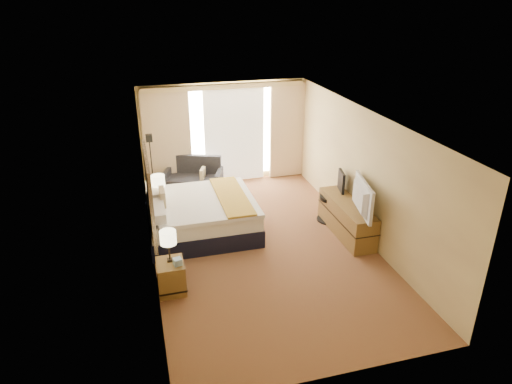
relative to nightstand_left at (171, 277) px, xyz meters
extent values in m
cube|color=#541918|center=(1.87, 1.05, -0.28)|extent=(4.20, 7.00, 0.02)
cube|color=silver|center=(1.87, 1.05, 2.33)|extent=(4.20, 7.00, 0.02)
cube|color=beige|center=(1.87, 4.55, 1.02)|extent=(4.20, 0.02, 2.60)
cube|color=beige|center=(1.87, -2.45, 1.02)|extent=(4.20, 0.02, 2.60)
cube|color=beige|center=(-0.23, 1.05, 1.02)|extent=(0.02, 7.00, 2.60)
cube|color=beige|center=(3.97, 1.05, 1.02)|extent=(0.02, 7.00, 2.60)
cube|color=black|center=(-0.19, 1.25, 1.01)|extent=(0.06, 1.85, 1.50)
cube|color=olive|center=(0.00, 0.00, 0.00)|extent=(0.45, 0.52, 0.55)
cube|color=olive|center=(0.00, 2.50, 0.00)|extent=(0.45, 0.52, 0.55)
cube|color=olive|center=(3.70, 1.05, 0.07)|extent=(0.50, 1.80, 0.70)
cube|color=white|center=(2.12, 4.52, 1.04)|extent=(2.30, 0.02, 2.30)
cube|color=beige|center=(0.42, 4.43, 0.99)|extent=(1.15, 0.09, 2.50)
cube|color=beige|center=(3.52, 4.43, 0.99)|extent=(0.90, 0.09, 2.50)
cube|color=white|center=(2.12, 4.48, 0.99)|extent=(1.55, 0.04, 2.50)
cube|color=beige|center=(1.87, 4.39, 2.25)|extent=(4.00, 0.16, 0.12)
cube|color=black|center=(0.82, 1.90, -0.09)|extent=(2.18, 1.97, 0.36)
cube|color=white|center=(0.82, 1.90, 0.24)|extent=(2.13, 1.92, 0.31)
cube|color=white|center=(0.90, 1.90, 0.43)|extent=(1.99, 1.99, 0.07)
cube|color=gold|center=(1.46, 1.90, 0.48)|extent=(0.57, 1.99, 0.04)
cube|color=white|center=(-0.08, 1.42, 0.56)|extent=(0.29, 0.81, 0.19)
cube|color=white|center=(-0.08, 2.38, 0.56)|extent=(0.29, 0.81, 0.19)
cube|color=beige|center=(0.06, 1.90, 0.60)|extent=(0.10, 0.44, 0.37)
cube|color=#5A1D19|center=(0.95, 4.00, -0.15)|extent=(1.58, 1.20, 0.25)
cube|color=#2B2C30|center=(0.94, 3.95, 0.06)|extent=(1.43, 1.02, 0.16)
cube|color=#2B2C30|center=(1.06, 4.28, 0.33)|extent=(1.27, 0.59, 0.55)
cube|color=#2B2C30|center=(0.34, 4.23, 0.09)|extent=(0.36, 0.74, 0.45)
cube|color=#2B2C30|center=(1.56, 3.77, 0.09)|extent=(0.36, 0.74, 0.45)
cube|color=beige|center=(1.17, 3.87, 0.23)|extent=(0.20, 0.36, 0.32)
cube|color=black|center=(-0.03, 3.90, -0.26)|extent=(0.20, 0.20, 0.02)
cylinder|color=black|center=(-0.03, 3.90, 0.46)|extent=(0.03, 0.03, 1.43)
cube|color=black|center=(-0.03, 3.90, 1.25)|extent=(0.15, 0.15, 0.17)
cylinder|color=black|center=(3.62, 1.69, -0.26)|extent=(0.56, 0.56, 0.03)
cylinder|color=black|center=(3.62, 1.69, 0.01)|extent=(0.07, 0.07, 0.50)
cylinder|color=black|center=(3.62, 1.69, 0.27)|extent=(0.49, 0.49, 0.08)
cube|color=black|center=(3.82, 1.65, 0.59)|extent=(0.15, 0.45, 0.56)
cube|color=black|center=(0.01, 0.05, 0.29)|extent=(0.10, 0.10, 0.04)
cylinder|color=black|center=(0.01, 0.05, 0.48)|extent=(0.03, 0.03, 0.33)
cylinder|color=#FFF6BF|center=(0.01, 0.05, 0.72)|extent=(0.27, 0.27, 0.23)
cube|color=black|center=(0.03, 2.45, 0.30)|extent=(0.10, 0.10, 0.04)
cylinder|color=black|center=(0.03, 2.45, 0.49)|extent=(0.03, 0.03, 0.35)
cylinder|color=#FFF6BF|center=(0.03, 2.45, 0.75)|extent=(0.28, 0.28, 0.24)
cube|color=#86ABD0|center=(0.12, -0.10, 0.33)|extent=(0.15, 0.15, 0.12)
cube|color=black|center=(0.06, 2.37, 0.31)|extent=(0.20, 0.15, 0.08)
imported|color=black|center=(3.65, 0.60, 0.76)|extent=(0.40, 1.16, 0.66)
camera|label=1|loc=(-0.31, -6.53, 4.39)|focal=32.00mm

